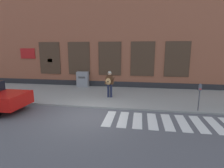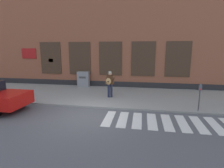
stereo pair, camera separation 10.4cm
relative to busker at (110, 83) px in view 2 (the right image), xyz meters
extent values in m
plane|color=#56565B|center=(-0.57, -3.19, -1.08)|extent=(160.00, 160.00, 0.00)
cube|color=gray|center=(-0.57, 0.69, -1.03)|extent=(28.00, 5.42, 0.10)
cube|color=#99563D|center=(-0.57, 5.40, 3.18)|extent=(28.00, 4.00, 8.52)
cube|color=#28282B|center=(-0.57, 3.38, -0.81)|extent=(28.00, 0.04, 0.55)
cube|color=#473323|center=(-5.93, 3.37, 1.38)|extent=(1.90, 0.06, 2.76)
cube|color=black|center=(-5.93, 3.36, 1.38)|extent=(1.78, 0.03, 2.64)
cube|color=#473323|center=(-3.25, 3.37, 1.38)|extent=(1.90, 0.06, 2.76)
cube|color=black|center=(-3.25, 3.36, 1.38)|extent=(1.78, 0.03, 2.64)
cube|color=#473323|center=(-0.57, 3.37, 1.38)|extent=(1.90, 0.06, 2.76)
cube|color=black|center=(-0.57, 3.36, 1.38)|extent=(1.78, 0.03, 2.64)
cube|color=#473323|center=(2.11, 3.37, 1.38)|extent=(1.90, 0.06, 2.76)
cube|color=black|center=(2.11, 3.36, 1.38)|extent=(1.78, 0.03, 2.64)
cube|color=#473323|center=(4.80, 3.37, 1.38)|extent=(1.90, 0.06, 2.76)
cube|color=black|center=(4.80, 3.36, 1.38)|extent=(1.78, 0.03, 2.64)
cube|color=red|center=(-8.02, 3.36, 1.78)|extent=(1.40, 0.04, 0.90)
cube|color=yellow|center=(-5.93, 3.35, 1.18)|extent=(0.44, 0.02, 0.30)
cube|color=silver|center=(0.58, -3.32, -1.08)|extent=(0.42, 1.90, 0.01)
cube|color=silver|center=(1.25, -3.32, -1.08)|extent=(0.42, 1.90, 0.01)
cube|color=silver|center=(1.92, -3.32, -1.08)|extent=(0.42, 1.90, 0.01)
cube|color=silver|center=(2.59, -3.32, -1.08)|extent=(0.42, 1.90, 0.01)
cube|color=silver|center=(3.26, -3.32, -1.08)|extent=(0.42, 1.90, 0.01)
cube|color=silver|center=(3.93, -3.32, -1.08)|extent=(0.42, 1.90, 0.01)
cube|color=silver|center=(4.60, -3.32, -1.08)|extent=(0.42, 1.90, 0.01)
cube|color=silver|center=(5.27, -3.32, -1.08)|extent=(0.42, 1.90, 0.01)
cube|color=silver|center=(-3.93, -2.76, -0.35)|extent=(0.06, 0.24, 0.12)
cube|color=silver|center=(-3.94, -3.90, -0.35)|extent=(0.06, 0.24, 0.12)
cylinder|color=black|center=(-4.86, -2.45, -0.75)|extent=(0.66, 0.24, 0.66)
cylinder|color=#1E233D|center=(0.10, 0.04, -0.55)|extent=(0.15, 0.15, 0.88)
cylinder|color=#1E233D|center=(-0.08, 0.01, -0.55)|extent=(0.15, 0.15, 0.88)
cube|color=#4C2D19|center=(0.01, 0.04, 0.18)|extent=(0.39, 0.24, 0.59)
sphere|color=tan|center=(0.01, 0.04, 0.59)|extent=(0.22, 0.22, 0.22)
cylinder|color=beige|center=(0.01, 0.04, 0.65)|extent=(0.27, 0.28, 0.02)
cylinder|color=beige|center=(0.01, 0.04, 0.70)|extent=(0.18, 0.18, 0.09)
cylinder|color=#4C2D19|center=(0.25, -0.05, 0.14)|extent=(0.12, 0.51, 0.39)
cylinder|color=#4C2D19|center=(-0.23, -0.08, 0.14)|extent=(0.12, 0.51, 0.39)
ellipsoid|color=tan|center=(-0.06, -0.15, 0.11)|extent=(0.37, 0.14, 0.44)
cylinder|color=black|center=(-0.06, -0.21, 0.11)|extent=(0.09, 0.01, 0.09)
cylinder|color=brown|center=(0.20, -0.15, 0.29)|extent=(0.47, 0.06, 0.34)
cylinder|color=#47474C|center=(5.00, -1.77, -0.46)|extent=(0.06, 0.06, 1.05)
cube|color=#565B66|center=(5.00, -1.77, 0.22)|extent=(0.13, 0.10, 0.30)
sphere|color=#565B66|center=(5.00, -1.77, 0.40)|extent=(0.11, 0.11, 0.11)
cube|color=red|center=(5.00, -1.83, 0.17)|extent=(0.09, 0.01, 0.07)
cube|color=gray|center=(-2.83, 2.95, -0.35)|extent=(0.97, 0.51, 1.28)
cube|color=#4C4C4C|center=(-2.83, 2.68, -0.15)|extent=(0.58, 0.02, 0.16)
camera|label=1|loc=(1.97, -11.05, 2.16)|focal=28.00mm
camera|label=2|loc=(2.07, -11.03, 2.16)|focal=28.00mm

